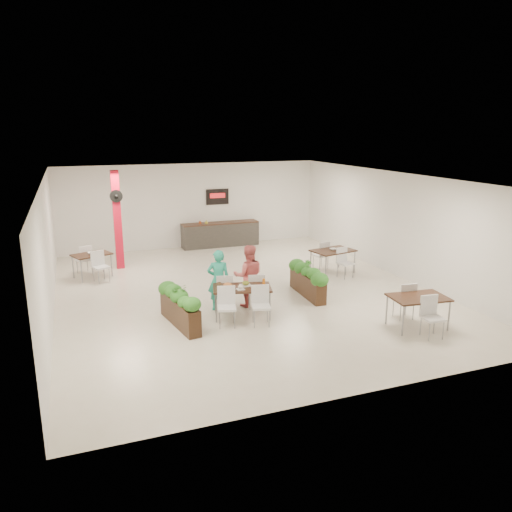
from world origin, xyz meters
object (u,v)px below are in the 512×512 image
Objects in this scene: diner_woman at (248,276)px; planter_right at (308,278)px; planter_left at (180,305)px; side_table_b at (333,253)px; red_column at (117,219)px; diner_man at (219,280)px; side_table_c at (418,301)px; main_table at (242,292)px; side_table_a at (92,258)px; service_counter at (220,234)px.

planter_right is (1.80, 0.21, -0.31)m from diner_woman.
planter_left reaches higher than side_table_b.
red_column is 5.35m from diner_man.
main_table is at bearing 155.89° from side_table_c.
planter_left is at bearing -166.61° from planter_right.
main_table is (2.34, -5.56, -1.01)m from red_column.
main_table is 1.12× the size of side_table_b.
diner_woman is 4.03m from side_table_b.
red_column is 1.70× the size of main_table.
diner_woman reaches higher than planter_right.
side_table_a and side_table_b have the same top height.
side_table_a is at bearing 151.90° from side_table_b.
side_table_c is (3.57, -2.08, -0.00)m from main_table.
planter_right is at bearing -57.10° from side_table_a.
diner_man is at bearing -76.74° from side_table_a.
planter_right is at bearing -85.25° from service_counter.
diner_woman is 4.18m from side_table_c.
red_column is 1.59m from side_table_a.
planter_right is at bearing -146.71° from side_table_b.
main_table is 1.16× the size of diner_woman.
red_column is at bearing 134.06° from planter_right.
diner_man is at bearing -68.34° from red_column.
side_table_c is (1.36, -2.94, 0.14)m from planter_right.
red_column is 9.71m from side_table_c.
side_table_b and side_table_c have the same top height.
side_table_a is (-4.91, -2.68, 0.13)m from service_counter.
planter_left is 1.00× the size of planter_right.
diner_man is at bearing -175.39° from planter_right.
diner_woman is 0.85× the size of planter_right.
planter_left is 1.16× the size of side_table_c.
side_table_c is at bearing -30.25° from main_table.
diner_man is 0.94× the size of side_table_b.
red_column is 1.93× the size of side_table_c.
side_table_b is at bearing -25.38° from red_column.
main_table is at bearing -67.19° from red_column.
red_column is at bearing -155.00° from service_counter.
diner_man is at bearing 14.79° from diner_woman.
diner_man is 4.99m from side_table_a.
service_counter reaches higher than planter_right.
side_table_a is (-3.24, 4.74, -0.01)m from main_table.
red_column is 1.66× the size of planter_left.
red_column reaches higher than diner_woman.
diner_woman is (-1.25, -6.77, 0.32)m from service_counter.
main_table is 4.71m from side_table_b.
main_table and side_table_c have the same top height.
diner_woman is at bearing -162.77° from side_table_b.
diner_woman is 1.84m from planter_right.
main_table is at bearing 72.59° from diner_woman.
side_table_a is (-5.45, 3.88, 0.12)m from planter_right.
side_table_a is 1.00× the size of side_table_c.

